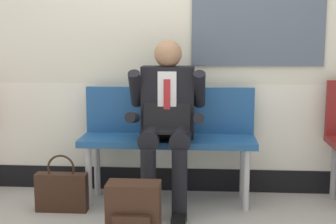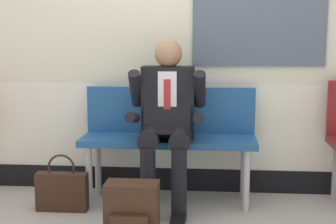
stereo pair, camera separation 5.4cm
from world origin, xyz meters
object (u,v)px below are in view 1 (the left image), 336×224
Objects in this scene: person_seated at (167,119)px; handbag at (62,191)px; backpack at (134,217)px; bench_with_person at (169,132)px.

handbag is at bearing -169.95° from person_seated.
person_seated is 0.91m from backpack.
bench_with_person is at bearing 90.00° from person_seated.
bench_with_person reaches higher than handbag.
handbag is at bearing 135.32° from backpack.
bench_with_person reaches higher than backpack.
person_seated is 3.00× the size of backpack.
person_seated reaches higher than backpack.
bench_with_person is 0.93m from handbag.
backpack is at bearing -98.67° from bench_with_person.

